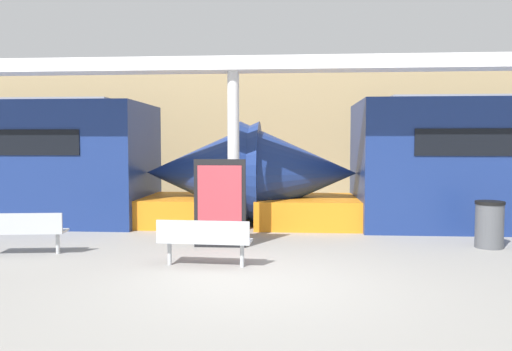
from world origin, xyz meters
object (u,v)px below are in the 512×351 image
at_px(bench_near, 204,238).
at_px(support_column_near, 233,157).
at_px(bench_far, 22,229).
at_px(trash_bin, 489,224).
at_px(poster_board, 220,203).

height_order(bench_near, support_column_near, support_column_near).
relative_size(bench_far, support_column_near, 0.44).
bearing_deg(bench_far, trash_bin, 0.49).
xyz_separation_m(trash_bin, support_column_near, (-5.12, 0.34, 1.31)).
xyz_separation_m(bench_near, support_column_near, (0.22, 2.29, 1.29)).
relative_size(trash_bin, support_column_near, 0.26).
bearing_deg(poster_board, bench_near, -90.98).
xyz_separation_m(trash_bin, poster_board, (-5.31, -0.34, 0.42)).
relative_size(bench_near, bench_far, 1.00).
bearing_deg(trash_bin, poster_board, -176.35).
xyz_separation_m(bench_near, poster_board, (0.03, 1.61, 0.40)).
relative_size(bench_near, support_column_near, 0.44).
distance_m(bench_near, bench_far, 3.56).
distance_m(bench_near, trash_bin, 5.69).
xyz_separation_m(bench_far, support_column_near, (3.72, 1.65, 1.29)).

